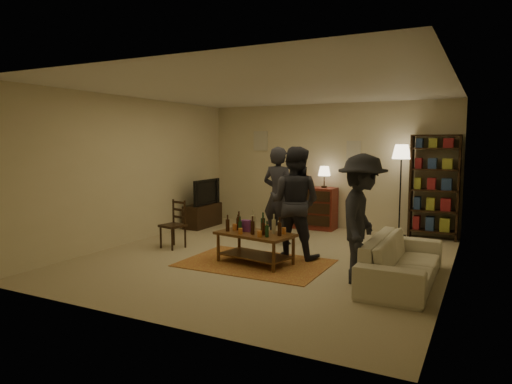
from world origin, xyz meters
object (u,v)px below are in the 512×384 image
Objects in this scene: floor_lamp at (401,158)px; tv_stand at (203,209)px; person_left at (279,195)px; bookshelf at (434,186)px; dining_chair at (175,223)px; sofa at (402,260)px; dresser at (313,207)px; coffee_table at (255,237)px; person_by_sofa at (362,219)px; person_right at (295,203)px.

tv_stand is at bearing -168.24° from floor_lamp.
bookshelf is at bearing -136.96° from person_left.
dining_chair is 4.98m from bookshelf.
dining_chair is at bearing 85.83° from sofa.
person_left reaches higher than dresser.
floor_lamp reaches higher than coffee_table.
sofa is at bearing -70.01° from person_by_sofa.
sofa is 2.90m from person_left.
tv_stand is at bearing -157.93° from dresser.
dresser is (1.57, 2.82, 0.03)m from dining_chair.
dining_chair is at bearing 7.60° from person_right.
floor_lamp reaches higher than person_by_sofa.
dining_chair is at bearing -140.91° from floor_lamp.
person_by_sofa is (3.46, -0.53, 0.41)m from dining_chair.
tv_stand is at bearing -29.88° from person_right.
floor_lamp reaches higher than person_right.
dresser is 3.87m from person_by_sofa.
bookshelf reaches higher than dining_chair.
tv_stand reaches higher than sofa.
person_by_sofa is at bearing -88.91° from floor_lamp.
coffee_table is at bearing 57.12° from person_right.
sofa is 1.15× the size of person_right.
coffee_table is 3.15m from dresser.
dining_chair is (-1.76, 0.32, 0.03)m from coffee_table.
person_left reaches higher than person_by_sofa.
person_left is at bearing 59.79° from sofa.
floor_lamp is at bearing 50.62° from dining_chair.
dining_chair reaches higher than coffee_table.
person_by_sofa is at bearing 2.75° from dining_chair.
coffee_table is 0.71× the size of person_left.
floor_lamp is 0.88× the size of sofa.
person_right is at bearing -76.75° from dresser.
coffee_table reaches higher than sofa.
tv_stand is 0.51× the size of sofa.
coffee_table is at bearing -42.35° from tv_stand.
coffee_table is at bearing 1.24° from dining_chair.
person_by_sofa reaches higher than coffee_table.
bookshelf is 1.10× the size of floor_lamp.
person_left is 0.99× the size of person_right.
dresser is 0.75× the size of person_right.
dresser is 3.93m from sofa.
person_right is at bearing 19.59° from dining_chair.
bookshelf is at bearing 55.07° from coffee_table.
bookshelf is 1.12× the size of person_right.
person_by_sofa is at bearing -99.05° from bookshelf.
floor_lamp is 3.37m from person_by_sofa.
person_right is at bearing 71.69° from sofa.
dresser is 2.50m from bookshelf.
dining_chair is 0.64× the size of dresser.
coffee_table is 0.70× the size of floor_lamp.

